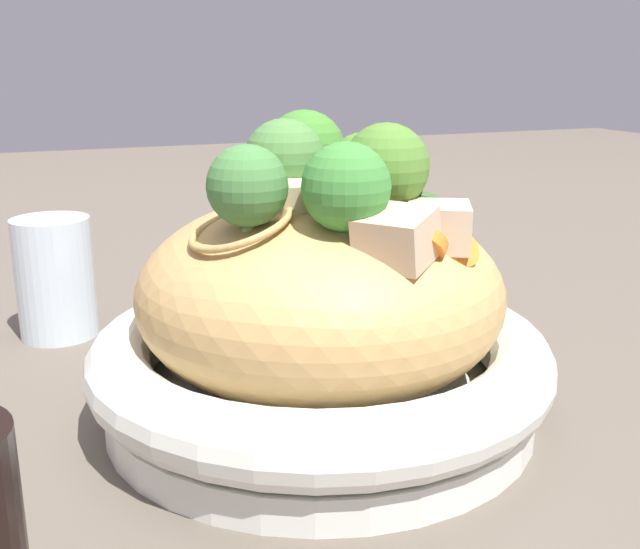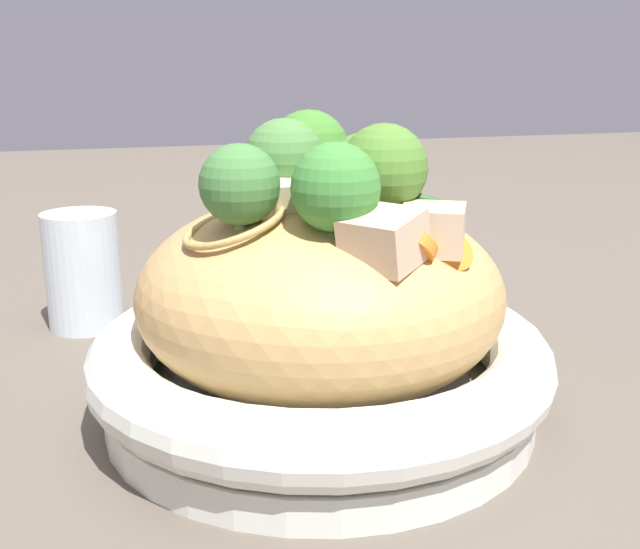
% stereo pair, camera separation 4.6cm
% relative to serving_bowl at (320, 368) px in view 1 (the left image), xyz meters
% --- Properties ---
extents(ground_plane, '(3.00, 3.00, 0.00)m').
position_rel_serving_bowl_xyz_m(ground_plane, '(0.00, 0.00, -0.03)').
color(ground_plane, brown).
extents(serving_bowl, '(0.28, 0.28, 0.06)m').
position_rel_serving_bowl_xyz_m(serving_bowl, '(0.00, 0.00, 0.00)').
color(serving_bowl, white).
rests_on(serving_bowl, ground_plane).
extents(noodle_heap, '(0.22, 0.22, 0.13)m').
position_rel_serving_bowl_xyz_m(noodle_heap, '(0.00, -0.00, 0.05)').
color(noodle_heap, tan).
rests_on(noodle_heap, serving_bowl).
extents(broccoli_florets, '(0.14, 0.14, 0.07)m').
position_rel_serving_bowl_xyz_m(broccoli_florets, '(0.01, -0.00, 0.12)').
color(broccoli_florets, '#9EBD6F').
rests_on(broccoli_florets, serving_bowl).
extents(carrot_coins, '(0.15, 0.10, 0.04)m').
position_rel_serving_bowl_xyz_m(carrot_coins, '(0.03, 0.02, 0.10)').
color(carrot_coins, orange).
rests_on(carrot_coins, serving_bowl).
extents(zucchini_slices, '(0.14, 0.07, 0.04)m').
position_rel_serving_bowl_xyz_m(zucchini_slices, '(-0.03, 0.05, 0.10)').
color(zucchini_slices, '#BFDD97').
rests_on(zucchini_slices, serving_bowl).
extents(chicken_chunks, '(0.10, 0.11, 0.04)m').
position_rel_serving_bowl_xyz_m(chicken_chunks, '(0.05, 0.02, 0.10)').
color(chicken_chunks, beige).
rests_on(chicken_chunks, serving_bowl).
extents(drinking_glass, '(0.06, 0.06, 0.10)m').
position_rel_serving_bowl_xyz_m(drinking_glass, '(-0.21, -0.14, 0.02)').
color(drinking_glass, silver).
rests_on(drinking_glass, ground_plane).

